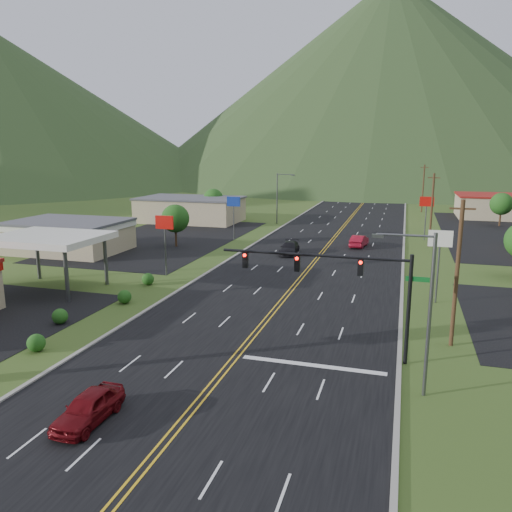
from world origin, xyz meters
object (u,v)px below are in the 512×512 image
(car_red_near, at_px, (89,408))
(car_dark_mid, at_px, (289,248))
(streetlight_east, at_px, (424,304))
(streetlight_west, at_px, (279,195))
(traffic_signal, at_px, (344,277))
(car_red_far, at_px, (359,241))
(gas_canopy, at_px, (49,239))

(car_red_near, xyz_separation_m, car_dark_mid, (0.50, 42.07, 0.01))
(streetlight_east, xyz_separation_m, streetlight_west, (-22.86, 60.00, 0.00))
(traffic_signal, relative_size, streetlight_east, 1.46)
(streetlight_west, xyz_separation_m, car_red_far, (15.91, -18.13, -4.38))
(car_red_near, distance_m, car_dark_mid, 42.07)
(streetlight_west, xyz_separation_m, car_dark_mid, (7.81, -25.57, -4.42))
(traffic_signal, relative_size, car_dark_mid, 2.49)
(gas_canopy, distance_m, car_red_far, 39.96)
(car_red_near, distance_m, car_red_far, 50.25)
(streetlight_east, bearing_deg, gas_canopy, 160.12)
(streetlight_east, bearing_deg, traffic_signal, 139.61)
(streetlight_east, relative_size, car_red_near, 2.03)
(traffic_signal, height_order, car_dark_mid, traffic_signal)
(car_red_near, bearing_deg, car_red_far, 80.63)
(car_red_near, relative_size, car_red_far, 0.91)
(streetlight_west, relative_size, car_dark_mid, 1.71)
(gas_canopy, bearing_deg, streetlight_east, -19.88)
(car_dark_mid, relative_size, car_red_far, 1.08)
(streetlight_east, relative_size, gas_canopy, 0.90)
(streetlight_west, xyz_separation_m, car_red_near, (7.31, -67.63, -4.43))
(car_red_far, bearing_deg, car_red_near, 87.33)
(car_red_near, bearing_deg, traffic_signal, 47.47)
(car_dark_mid, bearing_deg, gas_canopy, -133.02)
(streetlight_east, height_order, car_red_far, streetlight_east)
(streetlight_west, height_order, car_red_far, streetlight_west)
(traffic_signal, distance_m, car_red_far, 38.21)
(streetlight_east, height_order, car_red_near, streetlight_east)
(traffic_signal, height_order, streetlight_west, streetlight_west)
(car_dark_mid, bearing_deg, car_red_near, -94.74)
(gas_canopy, xyz_separation_m, car_red_far, (26.23, 29.87, -4.07))
(gas_canopy, relative_size, car_red_near, 2.25)
(streetlight_east, relative_size, streetlight_west, 1.00)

